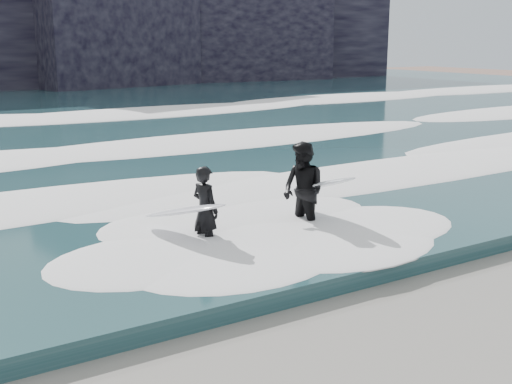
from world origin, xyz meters
The scene contains 6 objects.
sea centered at (0.00, 29.00, 0.15)m, with size 90.00×52.00×0.30m, color #1E4045.
foam_near centered at (0.00, 9.00, 0.40)m, with size 60.00×3.20×0.20m, color white.
foam_mid centered at (0.00, 16.00, 0.42)m, with size 60.00×4.00×0.24m, color white.
foam_far centered at (0.00, 25.00, 0.45)m, with size 60.00×4.80×0.30m, color white.
surfer_left centered at (-2.61, 5.82, 0.79)m, with size 1.22×2.06×1.56m.
surfer_right centered at (-0.50, 5.62, 0.92)m, with size 1.10×1.95×1.84m.
Camera 1 is at (-7.44, -3.86, 3.70)m, focal length 45.00 mm.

